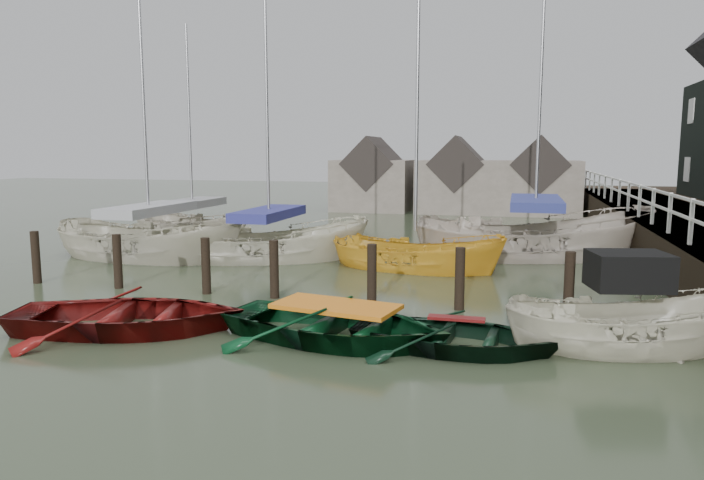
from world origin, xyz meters
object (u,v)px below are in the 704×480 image
(rowboat_red, at_px, (130,331))
(rowboat_green, at_px, (336,341))
(sailboat_e, at_px, (193,239))
(sailboat_c, at_px, (415,268))
(sailboat_d, at_px, (534,255))
(sailboat_a, at_px, (151,256))
(sailboat_b, at_px, (270,257))
(motorboat, at_px, (626,345))
(rowboat_dkgreen, at_px, (456,349))

(rowboat_red, xyz_separation_m, rowboat_green, (4.10, 0.42, 0.00))
(sailboat_e, bearing_deg, sailboat_c, -88.95)
(sailboat_c, bearing_deg, sailboat_d, -36.68)
(rowboat_red, relative_size, sailboat_e, 0.47)
(sailboat_c, xyz_separation_m, sailboat_d, (3.51, 3.16, 0.04))
(sailboat_a, height_order, sailboat_b, sailboat_b)
(rowboat_green, height_order, sailboat_b, sailboat_b)
(motorboat, relative_size, sailboat_e, 0.47)
(motorboat, distance_m, sailboat_c, 8.37)
(rowboat_dkgreen, height_order, motorboat, motorboat)
(rowboat_red, xyz_separation_m, sailboat_e, (-5.16, 11.88, 0.06))
(sailboat_b, bearing_deg, sailboat_a, 80.64)
(motorboat, relative_size, sailboat_a, 0.42)
(sailboat_a, bearing_deg, rowboat_green, -125.15)
(rowboat_green, relative_size, sailboat_d, 0.32)
(rowboat_dkgreen, xyz_separation_m, sailboat_b, (-6.80, 7.97, 0.07))
(rowboat_red, height_order, sailboat_b, sailboat_b)
(rowboat_red, bearing_deg, sailboat_e, 8.32)
(motorboat, height_order, sailboat_b, sailboat_b)
(motorboat, xyz_separation_m, sailboat_b, (-9.72, 7.27, -0.03))
(sailboat_d, bearing_deg, sailboat_b, 92.04)
(sailboat_e, bearing_deg, rowboat_dkgreen, -111.64)
(sailboat_d, bearing_deg, rowboat_red, 128.86)
(sailboat_b, bearing_deg, rowboat_dkgreen, -160.53)
(rowboat_dkgreen, xyz_separation_m, sailboat_c, (-1.94, 7.52, 0.02))
(sailboat_b, relative_size, sailboat_c, 1.27)
(sailboat_a, height_order, sailboat_c, sailboat_a)
(rowboat_red, distance_m, rowboat_dkgreen, 6.32)
(sailboat_a, relative_size, sailboat_b, 0.85)
(motorboat, bearing_deg, sailboat_d, -4.15)
(rowboat_green, distance_m, sailboat_c, 7.58)
(rowboat_green, relative_size, sailboat_c, 0.45)
(rowboat_red, distance_m, sailboat_d, 13.65)
(rowboat_red, distance_m, sailboat_e, 12.95)
(rowboat_red, relative_size, sailboat_c, 0.46)
(rowboat_red, bearing_deg, sailboat_c, -43.78)
(rowboat_green, height_order, motorboat, motorboat)
(sailboat_a, distance_m, sailboat_e, 4.31)
(rowboat_dkgreen, relative_size, sailboat_b, 0.30)
(motorboat, height_order, sailboat_c, sailboat_c)
(sailboat_a, bearing_deg, sailboat_b, -73.14)
(rowboat_green, height_order, sailboat_c, sailboat_c)
(rowboat_red, height_order, sailboat_a, sailboat_a)
(rowboat_dkgreen, bearing_deg, sailboat_b, 45.50)
(sailboat_c, bearing_deg, motorboat, -133.25)
(sailboat_a, distance_m, sailboat_d, 12.76)
(motorboat, bearing_deg, rowboat_red, 85.43)
(rowboat_red, height_order, sailboat_d, sailboat_d)
(rowboat_dkgreen, distance_m, sailboat_e, 16.17)
(motorboat, xyz_separation_m, sailboat_c, (-4.85, 6.82, -0.08))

